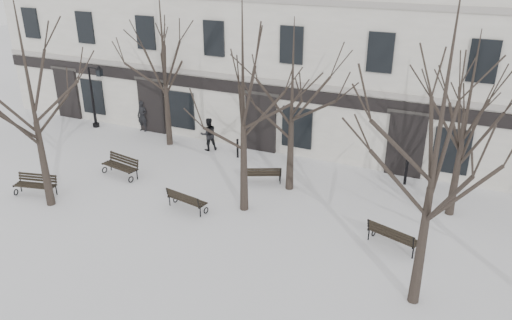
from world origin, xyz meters
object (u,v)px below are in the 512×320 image
Objects in this scene: tree_1 at (243,80)px; bench_3 at (121,165)px; bench_1 at (186,200)px; lamp_post at (95,92)px; bench_4 at (262,174)px; bench_0 at (36,184)px; tree_2 at (441,123)px; tree_0 at (28,77)px; bench_2 at (393,236)px.

bench_3 is at bearing 175.86° from tree_1.
lamp_post reaches higher than bench_1.
bench_1 is 0.91× the size of bench_3.
bench_4 is at bearing -107.09° from bench_1.
bench_0 is at bearing -163.47° from tree_1.
tree_2 is 4.61× the size of bench_3.
lamp_post is at bearing -22.69° from bench_1.
lamp_post is (-9.58, 6.09, 1.61)m from bench_1.
bench_3 is at bearing 75.48° from tree_0.
bench_4 is (6.06, 1.92, -0.05)m from bench_3.
bench_2 is at bearing -3.20° from tree_1.
tree_1 is 9.93m from bench_0.
bench_4 is (1.72, 3.40, -0.01)m from bench_1.
bench_3 reaches higher than bench_4.
bench_3 is 1.11× the size of bench_4.
bench_1 is at bearing -8.76° from bench_3.
tree_0 is at bearing 29.22° from bench_2.
tree_0 is 4.58× the size of bench_0.
tree_2 is 5.12× the size of bench_4.
bench_2 is 0.97× the size of bench_3.
bench_0 is 14.34m from bench_2.
lamp_post is at bearing 0.84° from bench_2.
bench_0 is 1.04× the size of bench_1.
bench_1 is (5.21, 1.86, -4.75)m from tree_0.
tree_1 is at bearing 3.01° from bench_0.
tree_2 is at bearing 0.08° from tree_0.
bench_2 is (5.79, -0.32, -4.71)m from tree_1.
tree_2 reaches higher than bench_2.
tree_0 is at bearing 29.45° from bench_1.
bench_0 is (-15.29, 0.38, -5.05)m from tree_2.
bench_3 is (-13.26, 3.33, -5.02)m from tree_2.
bench_2 is 0.52× the size of lamp_post.
lamp_post is (-5.24, 4.61, 1.57)m from bench_3.
bench_1 reaches higher than bench_4.
bench_0 reaches higher than bench_1.
bench_3 is 6.36m from bench_4.
tree_0 is 4.49× the size of bench_2.
tree_0 reaches higher than bench_2.
bench_4 is (-7.20, 5.25, -5.07)m from tree_2.
bench_0 is at bearing 22.69° from bench_1.
tree_0 is 1.00× the size of tree_1.
tree_2 is 10.42m from bench_1.
bench_3 is at bearing -8.15° from bench_4.
tree_0 is 4.76× the size of bench_1.
tree_0 reaches higher than bench_0.
bench_4 is at bearing 27.68° from bench_3.
tree_0 is at bearing -179.92° from tree_2.
tree_0 is 4.90m from bench_0.
tree_1 reaches higher than lamp_post.
bench_0 is 1.06× the size of bench_4.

